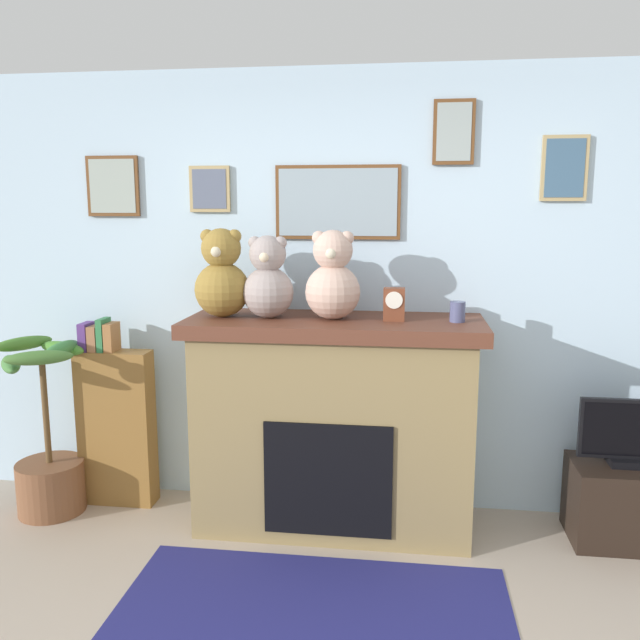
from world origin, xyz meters
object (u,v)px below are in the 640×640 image
object	(u,v)px
fireplace	(334,422)
candle_jar	(458,312)
potted_plant	(48,455)
teddy_bear_grey	(333,279)
tv_stand	(624,503)
teddy_bear_brown	(268,281)
teddy_bear_cream	(222,277)
television	(630,434)
mantel_clock	(394,304)
bookshelf	(116,422)

from	to	relation	value
fireplace	candle_jar	bearing A→B (deg)	-1.53
potted_plant	teddy_bear_grey	world-z (taller)	teddy_bear_grey
fireplace	potted_plant	size ratio (longest dim) A/B	1.57
tv_stand	candle_jar	distance (m)	1.40
potted_plant	teddy_bear_brown	world-z (taller)	teddy_bear_brown
tv_stand	teddy_bear_cream	distance (m)	2.53
candle_jar	tv_stand	bearing A→B (deg)	1.11
teddy_bear_brown	teddy_bear_grey	bearing A→B (deg)	-0.01
teddy_bear_cream	television	bearing A→B (deg)	0.44
teddy_bear_grey	mantel_clock	bearing A→B (deg)	-0.12
tv_stand	teddy_bear_brown	world-z (taller)	teddy_bear_brown
teddy_bear_cream	teddy_bear_grey	xyz separation A→B (m)	(0.62, 0.00, -0.00)
television	candle_jar	xyz separation A→B (m)	(-0.93, -0.02, 0.65)
tv_stand	television	xyz separation A→B (m)	(0.00, -0.00, 0.39)
television	candle_jar	size ratio (longest dim) A/B	4.84
bookshelf	tv_stand	size ratio (longest dim) A/B	2.03
television	teddy_bear_cream	xyz separation A→B (m)	(-2.22, -0.02, 0.81)
fireplace	teddy_bear_cream	world-z (taller)	teddy_bear_cream
bookshelf	teddy_bear_cream	bearing A→B (deg)	-9.29
candle_jar	teddy_bear_grey	distance (m)	0.69
bookshelf	teddy_bear_cream	xyz separation A→B (m)	(0.73, -0.12, 0.91)
tv_stand	television	size ratio (longest dim) A/B	1.07
television	teddy_bear_cream	bearing A→B (deg)	-179.56
bookshelf	fireplace	bearing A→B (deg)	-4.24
candle_jar	teddy_bear_grey	world-z (taller)	teddy_bear_grey
television	candle_jar	distance (m)	1.14
fireplace	teddy_bear_brown	bearing A→B (deg)	-177.15
mantel_clock	teddy_bear_grey	bearing A→B (deg)	179.88
teddy_bear_brown	teddy_bear_grey	xyz separation A→B (m)	(0.36, -0.00, 0.01)
teddy_bear_brown	teddy_bear_grey	size ratio (longest dim) A/B	0.94
mantel_clock	teddy_bear_cream	bearing A→B (deg)	179.96
mantel_clock	teddy_bear_cream	world-z (taller)	teddy_bear_cream
bookshelf	teddy_bear_cream	size ratio (longest dim) A/B	2.35
fireplace	bookshelf	xyz separation A→B (m)	(-1.35, 0.10, -0.09)
fireplace	mantel_clock	bearing A→B (deg)	-3.34
potted_plant	candle_jar	distance (m)	2.54
fireplace	tv_stand	size ratio (longest dim) A/B	2.87
teddy_bear_brown	mantel_clock	bearing A→B (deg)	-0.06
candle_jar	teddy_bear_cream	size ratio (longest dim) A/B	0.22
tv_stand	teddy_bear_grey	world-z (taller)	teddy_bear_grey
candle_jar	television	bearing A→B (deg)	1.02
candle_jar	mantel_clock	distance (m)	0.34
mantel_clock	teddy_bear_grey	xyz separation A→B (m)	(-0.33, 0.00, 0.13)
teddy_bear_cream	tv_stand	bearing A→B (deg)	0.48
bookshelf	television	size ratio (longest dim) A/B	2.17
potted_plant	teddy_bear_brown	bearing A→B (deg)	2.65
potted_plant	candle_jar	bearing A→B (deg)	1.51
teddy_bear_brown	teddy_bear_grey	distance (m)	0.36
candle_jar	teddy_bear_brown	world-z (taller)	teddy_bear_brown
candle_jar	potted_plant	bearing A→B (deg)	-178.49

